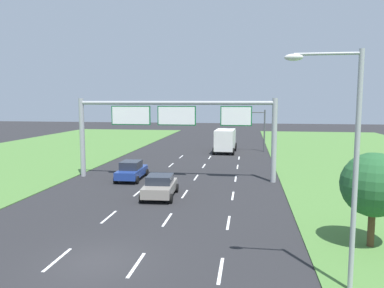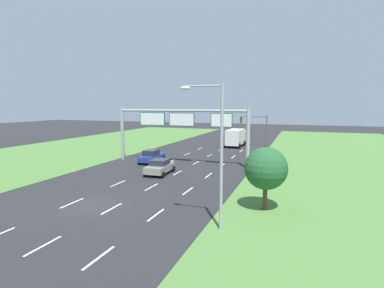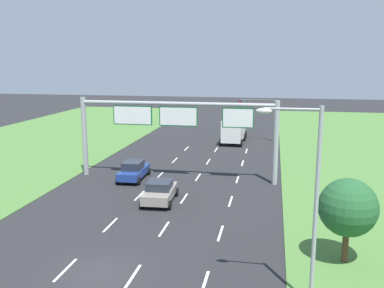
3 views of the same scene
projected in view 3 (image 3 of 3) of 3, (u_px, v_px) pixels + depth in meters
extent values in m
plane|color=#262628|center=(99.00, 273.00, 20.87)|extent=(200.00, 200.00, 0.00)
cube|color=white|center=(65.00, 270.00, 21.19)|extent=(0.14, 2.40, 0.01)
cube|color=white|center=(110.00, 225.00, 26.97)|extent=(0.14, 2.40, 0.01)
cube|color=white|center=(139.00, 196.00, 32.75)|extent=(0.14, 2.40, 0.01)
cube|color=white|center=(160.00, 175.00, 38.53)|extent=(0.14, 2.40, 0.01)
cube|color=white|center=(175.00, 160.00, 44.31)|extent=(0.14, 2.40, 0.01)
cube|color=white|center=(186.00, 148.00, 50.09)|extent=(0.14, 2.40, 0.01)
cube|color=white|center=(133.00, 276.00, 20.54)|extent=(0.14, 2.40, 0.01)
cube|color=white|center=(164.00, 229.00, 26.32)|extent=(0.14, 2.40, 0.01)
cube|color=white|center=(184.00, 198.00, 32.10)|extent=(0.14, 2.40, 0.01)
cube|color=white|center=(198.00, 177.00, 37.89)|extent=(0.14, 2.40, 0.01)
cube|color=white|center=(208.00, 162.00, 43.67)|extent=(0.14, 2.40, 0.01)
cube|color=white|center=(216.00, 150.00, 49.45)|extent=(0.14, 2.40, 0.01)
cube|color=white|center=(205.00, 283.00, 19.90)|extent=(0.14, 2.40, 0.01)
cube|color=white|center=(220.00, 233.00, 25.68)|extent=(0.14, 2.40, 0.01)
cube|color=white|center=(231.00, 201.00, 31.46)|extent=(0.14, 2.40, 0.01)
cube|color=white|center=(237.00, 179.00, 37.24)|extent=(0.14, 2.40, 0.01)
cube|color=white|center=(243.00, 163.00, 43.02)|extent=(0.14, 2.40, 0.01)
cube|color=white|center=(246.00, 151.00, 48.80)|extent=(0.14, 2.40, 0.01)
cube|color=gray|center=(160.00, 193.00, 31.20)|extent=(2.18, 4.24, 0.67)
cube|color=#232833|center=(160.00, 185.00, 31.10)|extent=(1.82, 2.01, 0.58)
cylinder|color=black|center=(151.00, 191.00, 32.86)|extent=(0.26, 0.65, 0.64)
cylinder|color=black|center=(177.00, 192.00, 32.61)|extent=(0.26, 0.65, 0.64)
cylinder|color=black|center=(141.00, 204.00, 29.92)|extent=(0.26, 0.65, 0.64)
cylinder|color=black|center=(169.00, 205.00, 29.66)|extent=(0.26, 0.65, 0.64)
cube|color=navy|center=(134.00, 172.00, 37.14)|extent=(1.91, 4.39, 0.64)
cube|color=#232833|center=(133.00, 165.00, 36.84)|extent=(1.61, 1.99, 0.68)
cylinder|color=black|center=(129.00, 171.00, 38.91)|extent=(0.24, 0.65, 0.64)
cylinder|color=black|center=(149.00, 171.00, 38.62)|extent=(0.24, 0.65, 0.64)
cylinder|color=black|center=(118.00, 180.00, 35.77)|extent=(0.24, 0.65, 0.64)
cylinder|color=black|center=(139.00, 181.00, 35.48)|extent=(0.24, 0.65, 0.64)
cube|color=silver|center=(237.00, 126.00, 56.52)|extent=(2.26, 2.17, 2.20)
cube|color=silver|center=(233.00, 129.00, 52.90)|extent=(2.51, 5.15, 2.60)
cylinder|color=black|center=(229.00, 134.00, 57.46)|extent=(0.31, 0.91, 0.90)
cylinder|color=black|center=(245.00, 134.00, 56.97)|extent=(0.31, 0.91, 0.90)
cylinder|color=black|center=(226.00, 137.00, 55.27)|extent=(0.31, 0.91, 0.90)
cylinder|color=black|center=(244.00, 137.00, 54.76)|extent=(0.31, 0.91, 0.90)
cylinder|color=black|center=(221.00, 142.00, 51.56)|extent=(0.31, 0.91, 0.90)
cylinder|color=black|center=(241.00, 143.00, 51.04)|extent=(0.31, 0.91, 0.90)
cylinder|color=#9EA0A5|center=(85.00, 136.00, 38.18)|extent=(0.44, 0.44, 7.00)
cylinder|color=#9EA0A5|center=(276.00, 143.00, 35.08)|extent=(0.44, 0.44, 7.00)
cylinder|color=#9EA0A5|center=(176.00, 104.00, 36.03)|extent=(16.80, 0.32, 0.32)
cube|color=#0C5B28|center=(133.00, 115.00, 36.95)|extent=(3.47, 0.12, 1.65)
cube|color=white|center=(132.00, 115.00, 36.89)|extent=(3.31, 0.01, 1.49)
cube|color=#0C5B28|center=(178.00, 116.00, 36.20)|extent=(3.31, 0.12, 1.65)
cube|color=white|center=(178.00, 117.00, 36.14)|extent=(3.15, 0.01, 1.49)
cube|color=#0C5B28|center=(238.00, 118.00, 35.27)|extent=(2.61, 0.12, 1.65)
cube|color=white|center=(238.00, 118.00, 35.21)|extent=(2.45, 0.01, 1.49)
cylinder|color=#47494F|center=(276.00, 120.00, 53.56)|extent=(0.20, 0.20, 5.60)
cylinder|color=#47494F|center=(258.00, 100.00, 53.50)|extent=(4.50, 0.14, 0.14)
cube|color=black|center=(240.00, 105.00, 54.05)|extent=(0.32, 0.36, 1.10)
sphere|color=red|center=(240.00, 102.00, 53.78)|extent=(0.22, 0.22, 0.22)
sphere|color=orange|center=(240.00, 105.00, 53.85)|extent=(0.22, 0.22, 0.22)
sphere|color=green|center=(240.00, 108.00, 53.92)|extent=(0.22, 0.22, 0.22)
cylinder|color=#9EA0A5|center=(316.00, 210.00, 17.29)|extent=(0.18, 0.18, 8.50)
cylinder|color=#9EA0A5|center=(293.00, 109.00, 16.70)|extent=(2.20, 0.10, 0.10)
ellipsoid|color=silver|center=(264.00, 111.00, 16.92)|extent=(0.64, 0.32, 0.24)
cylinder|color=#513823|center=(345.00, 246.00, 21.79)|extent=(0.31, 0.31, 1.87)
sphere|color=#24582D|center=(348.00, 207.00, 21.39)|extent=(2.95, 2.95, 2.95)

